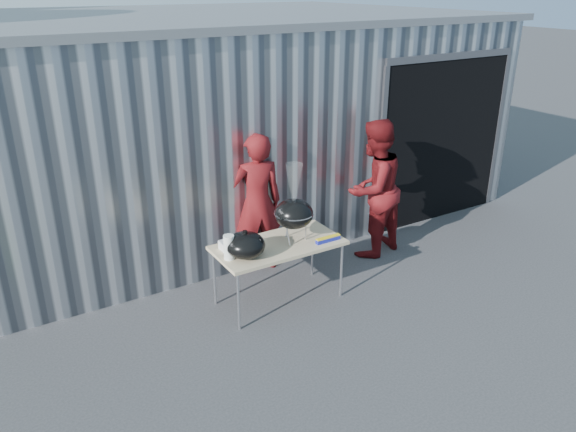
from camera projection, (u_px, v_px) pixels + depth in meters
ground at (329, 327)px, 6.26m from camera, size 80.00×80.00×0.00m
building at (222, 107)px, 9.72m from camera, size 8.20×6.20×3.10m
folding_table at (278, 247)px, 6.52m from camera, size 1.50×0.75×0.75m
kettle_grill at (294, 208)px, 6.42m from camera, size 0.46×0.46×0.94m
grill_lid at (245, 245)px, 6.15m from camera, size 0.44×0.44×0.32m
paper_towels at (229, 247)px, 6.10m from camera, size 0.12×0.12×0.28m
white_tub at (229, 245)px, 6.36m from camera, size 0.20×0.15×0.10m
foil_box at (328, 239)px, 6.55m from camera, size 0.32×0.05×0.06m
person_cook at (257, 203)px, 7.22m from camera, size 0.75×0.58×1.85m
person_bystander at (373, 189)px, 7.62m from camera, size 1.07×0.91×1.91m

